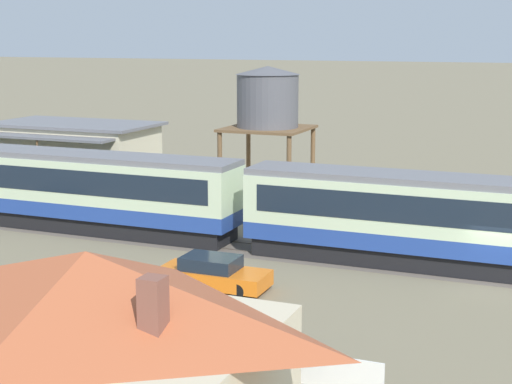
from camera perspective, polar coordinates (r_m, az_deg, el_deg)
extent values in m
plane|color=#7A7056|center=(35.22, 17.11, -6.44)|extent=(600.00, 600.00, 0.00)
cube|color=#234293|center=(36.59, 12.89, -3.44)|extent=(17.73, 2.98, 0.80)
cube|color=beige|center=(36.24, 13.00, -1.10)|extent=(17.73, 2.98, 2.26)
cube|color=#192330|center=(36.22, 13.01, -0.93)|extent=(16.31, 3.02, 1.26)
cube|color=slate|center=(35.99, 13.09, 0.89)|extent=(17.73, 2.80, 0.30)
cube|color=black|center=(36.81, 12.84, -4.71)|extent=(17.02, 2.56, 0.88)
cylinder|color=black|center=(37.48, 3.78, -4.17)|extent=(0.90, 0.18, 0.90)
cylinder|color=black|center=(38.79, 4.46, -3.65)|extent=(0.90, 0.18, 0.90)
cube|color=#234293|center=(43.65, -12.32, -1.05)|extent=(17.73, 2.98, 0.80)
cube|color=beige|center=(43.35, -12.40, 0.93)|extent=(17.73, 2.98, 2.26)
cube|color=#192330|center=(43.33, -12.41, 1.07)|extent=(16.31, 3.02, 1.26)
cube|color=slate|center=(43.15, -12.47, 2.60)|extent=(17.73, 2.80, 0.30)
cube|color=black|center=(43.83, -12.27, -2.12)|extent=(17.02, 2.56, 0.88)
cylinder|color=black|center=(40.25, -5.96, -3.13)|extent=(0.90, 0.18, 0.90)
cylinder|color=black|center=(41.47, -5.02, -2.68)|extent=(0.90, 0.18, 0.90)
cylinder|color=black|center=(47.88, -17.57, -1.28)|extent=(0.90, 0.18, 0.90)
cube|color=#665B51|center=(43.20, -10.78, -2.88)|extent=(131.24, 3.60, 0.01)
cube|color=#4C4238|center=(42.62, -11.31, -3.07)|extent=(131.24, 0.12, 0.04)
cube|color=#4C4238|center=(43.78, -10.27, -2.65)|extent=(131.24, 0.12, 0.04)
cube|color=beige|center=(55.64, -12.93, 2.49)|extent=(10.43, 5.57, 4.40)
cube|color=slate|center=(55.35, -13.03, 4.84)|extent=(11.27, 6.02, 0.20)
cube|color=slate|center=(52.54, -15.26, 3.86)|extent=(10.02, 1.60, 0.16)
cylinder|color=brown|center=(52.36, -15.55, 1.56)|extent=(0.14, 0.14, 3.92)
cylinder|color=brown|center=(49.23, 4.14, 1.90)|extent=(0.28, 0.28, 4.85)
cylinder|color=brown|center=(50.75, -0.56, 2.21)|extent=(0.28, 0.28, 4.85)
cylinder|color=brown|center=(45.15, 2.40, 1.07)|extent=(0.28, 0.28, 4.85)
cylinder|color=brown|center=(46.80, -2.64, 1.42)|extent=(0.28, 0.28, 4.85)
cube|color=brown|center=(47.58, 0.85, 4.64)|extent=(4.88, 4.88, 0.16)
cylinder|color=#56565B|center=(47.42, 0.85, 6.64)|extent=(3.71, 3.71, 3.16)
cone|color=#56565B|center=(47.30, 0.86, 8.85)|extent=(3.89, 3.89, 0.50)
cube|color=beige|center=(21.81, -11.92, -12.90)|extent=(9.62, 6.35, 3.13)
pyramid|color=#B25633|center=(20.93, -12.20, -6.67)|extent=(10.39, 6.86, 1.85)
cube|color=brown|center=(18.51, -7.48, -8.60)|extent=(0.56, 0.56, 1.66)
cube|color=orange|center=(33.10, -3.08, -6.18)|extent=(4.66, 1.92, 0.65)
cube|color=#192330|center=(32.99, -3.31, -5.15)|extent=(2.33, 1.64, 0.56)
cylinder|color=black|center=(31.86, -1.35, -7.21)|extent=(0.62, 0.20, 0.62)
cylinder|color=black|center=(33.34, -0.20, -6.36)|extent=(0.62, 0.20, 0.62)
cylinder|color=black|center=(33.06, -5.98, -6.58)|extent=(0.62, 0.20, 0.62)
cylinder|color=black|center=(34.49, -4.66, -5.80)|extent=(0.62, 0.20, 0.62)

